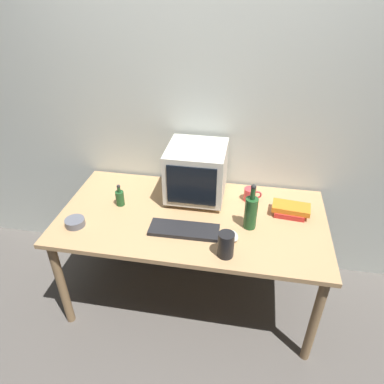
% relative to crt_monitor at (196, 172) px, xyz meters
% --- Properties ---
extents(ground_plane, '(6.00, 6.00, 0.00)m').
position_rel_crt_monitor_xyz_m(ground_plane, '(0.01, -0.23, -0.92)').
color(ground_plane, '#56514C').
extents(back_wall, '(4.00, 0.08, 2.50)m').
position_rel_crt_monitor_xyz_m(back_wall, '(0.01, 0.27, 0.33)').
color(back_wall, beige).
rests_on(back_wall, ground).
extents(desk, '(1.70, 0.87, 0.73)m').
position_rel_crt_monitor_xyz_m(desk, '(0.01, -0.23, -0.27)').
color(desk, tan).
rests_on(desk, ground).
extents(crt_monitor, '(0.38, 0.39, 0.37)m').
position_rel_crt_monitor_xyz_m(crt_monitor, '(0.00, 0.00, 0.00)').
color(crt_monitor, beige).
rests_on(crt_monitor, desk).
extents(keyboard, '(0.42, 0.16, 0.02)m').
position_rel_crt_monitor_xyz_m(keyboard, '(-0.01, -0.39, -0.18)').
color(keyboard, black).
rests_on(keyboard, desk).
extents(computer_mouse, '(0.09, 0.11, 0.04)m').
position_rel_crt_monitor_xyz_m(computer_mouse, '(0.29, -0.40, -0.17)').
color(computer_mouse, beige).
rests_on(computer_mouse, desk).
extents(bottle_tall, '(0.08, 0.08, 0.30)m').
position_rel_crt_monitor_xyz_m(bottle_tall, '(0.38, -0.28, -0.08)').
color(bottle_tall, '#1E4C23').
rests_on(bottle_tall, desk).
extents(bottle_short, '(0.06, 0.06, 0.16)m').
position_rel_crt_monitor_xyz_m(bottle_short, '(-0.48, -0.19, -0.14)').
color(bottle_short, '#1E4C23').
rests_on(bottle_short, desk).
extents(book_stack, '(0.25, 0.17, 0.07)m').
position_rel_crt_monitor_xyz_m(book_stack, '(0.63, -0.10, -0.16)').
color(book_stack, red).
rests_on(book_stack, desk).
extents(mug, '(0.12, 0.08, 0.09)m').
position_rel_crt_monitor_xyz_m(mug, '(0.37, 0.02, -0.15)').
color(mug, '#CC383D').
rests_on(mug, desk).
extents(cd_spindle, '(0.12, 0.12, 0.04)m').
position_rel_crt_monitor_xyz_m(cd_spindle, '(-0.68, -0.45, -0.17)').
color(cd_spindle, '#595B66').
rests_on(cd_spindle, desk).
extents(metal_canister, '(0.09, 0.09, 0.15)m').
position_rel_crt_monitor_xyz_m(metal_canister, '(0.26, -0.55, -0.12)').
color(metal_canister, black).
rests_on(metal_canister, desk).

